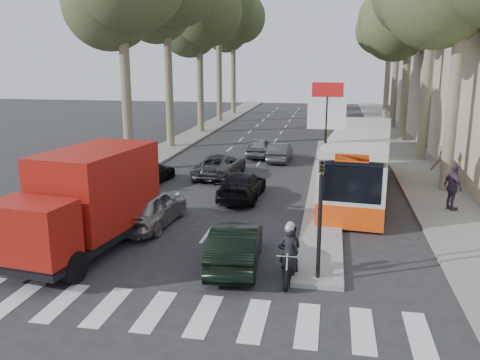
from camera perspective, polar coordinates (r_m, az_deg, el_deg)
The scene contains 25 objects.
ground at distance 16.90m, azimuth -2.35°, elevation -8.47°, with size 120.00×120.00×0.00m, color #28282B.
sidewalk_right at distance 41.09m, azimuth 17.39°, elevation 4.08°, with size 3.20×70.00×0.12m, color gray.
median_left at distance 45.22m, azimuth -4.51°, elevation 5.45°, with size 2.40×64.00×0.12m, color gray.
traffic_island at distance 27.02m, azimuth 9.55°, elevation -0.07°, with size 1.50×26.00×0.16m, color gray.
building_far at distance 50.76m, azimuth 24.81°, elevation 14.15°, with size 11.00×20.00×16.00m, color #B7A88E.
billboard at distance 20.45m, azimuth 9.64°, elevation 5.95°, with size 1.50×12.10×5.60m.
traffic_light_island at distance 14.31m, azimuth 9.03°, elevation -2.20°, with size 0.16×0.41×3.60m.
tree_l_c at distance 44.99m, azimuth -4.43°, elevation 18.15°, with size 7.40×7.20×13.71m.
tree_l_d at distance 52.92m, azimuth -2.26°, elevation 19.34°, with size 7.40×7.20×15.66m.
tree_l_e at distance 60.66m, azimuth -0.63°, elevation 17.61°, with size 7.40×7.20×14.49m.
tree_r_c at distance 41.91m, azimuth 18.77°, elevation 17.39°, with size 7.40×7.20×13.32m.
tree_r_d at distance 49.95m, azimuth 17.68°, elevation 18.31°, with size 7.40×7.20×14.88m.
tree_r_e at distance 57.83m, azimuth 16.74°, elevation 16.93°, with size 7.40×7.20×14.10m.
silver_hatchback at distance 19.82m, azimuth -10.06°, elevation -3.08°, with size 1.74×4.33×1.48m, color #9D9FA5.
dark_hatchback at distance 15.88m, azimuth -0.48°, elevation -7.30°, with size 1.44×4.13×1.36m, color black.
queue_car_a at distance 27.83m, azimuth -2.25°, elevation 1.67°, with size 2.10×4.56×1.27m, color #494B51.
queue_car_b at distance 23.37m, azimuth 0.20°, elevation -0.61°, with size 1.77×4.34×1.26m, color black.
queue_car_c at distance 33.64m, azimuth 2.08°, elevation 3.72°, with size 1.49×3.71×1.26m, color gray.
queue_car_d at distance 32.11m, azimuth 4.49°, elevation 3.12°, with size 1.23×3.53×1.16m, color #494D50.
queue_car_e at distance 26.62m, azimuth -10.34°, elevation 0.83°, with size 1.66×4.09×1.19m, color black.
red_truck at distance 17.49m, azimuth -16.83°, elevation -2.13°, with size 3.19×6.58×3.37m.
city_bus at distance 24.61m, azimuth 13.36°, elevation 2.09°, with size 3.78×11.84×3.07m.
motorcycle at distance 15.09m, azimuth 5.56°, elevation -8.08°, with size 0.73×2.03×1.73m.
pedestrian_near at distance 22.94m, azimuth 22.80°, elevation -0.75°, with size 1.15×0.56×1.96m, color #473651.
pedestrian_far at distance 27.77m, azimuth 21.93°, elevation 1.65°, with size 1.26×0.56×1.95m, color #675A4D.
Camera 1 is at (3.48, -15.29, 6.30)m, focal length 38.00 mm.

